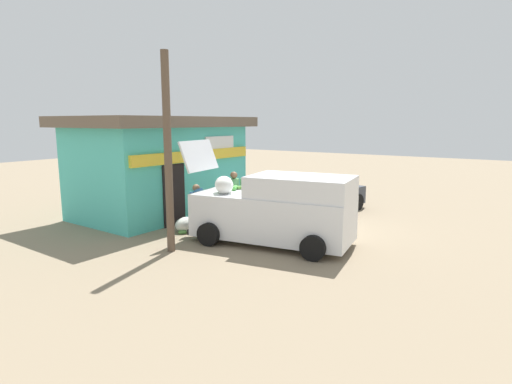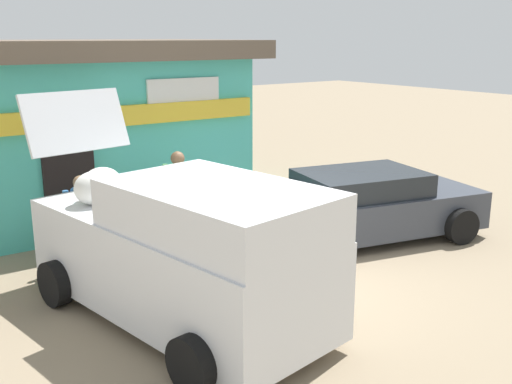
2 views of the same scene
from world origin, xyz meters
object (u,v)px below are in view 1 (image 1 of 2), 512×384
object	(u,v)px
vendor_standing	(234,193)
customer_bending	(202,205)
delivery_van	(277,210)
unloaded_banana_pile	(186,225)
storefront_bar	(160,164)
parked_sedan	(312,196)
paint_bucket	(249,208)

from	to	relation	value
vendor_standing	customer_bending	size ratio (longest dim) A/B	1.16
vendor_standing	customer_bending	bearing A→B (deg)	-178.39
delivery_van	unloaded_banana_pile	world-z (taller)	delivery_van
storefront_bar	parked_sedan	distance (m)	5.72
unloaded_banana_pile	paint_bucket	xyz separation A→B (m)	(3.31, -0.06, -0.03)
parked_sedan	customer_bending	distance (m)	4.79
storefront_bar	unloaded_banana_pile	xyz separation A→B (m)	(-1.46, -2.58, -1.60)
vendor_standing	customer_bending	xyz separation A→B (m)	(-1.67, -0.05, -0.11)
storefront_bar	unloaded_banana_pile	world-z (taller)	storefront_bar
storefront_bar	customer_bending	size ratio (longest dim) A/B	4.38
parked_sedan	unloaded_banana_pile	size ratio (longest dim) A/B	5.93
storefront_bar	paint_bucket	world-z (taller)	storefront_bar
unloaded_banana_pile	vendor_standing	bearing A→B (deg)	-16.74
storefront_bar	delivery_van	bearing A→B (deg)	-100.31
unloaded_banana_pile	paint_bucket	bearing A→B (deg)	-1.08
vendor_standing	paint_bucket	xyz separation A→B (m)	(1.54, 0.47, -0.82)
storefront_bar	parked_sedan	xyz separation A→B (m)	(3.20, -4.58, -1.21)
storefront_bar	customer_bending	xyz separation A→B (m)	(-1.36, -3.16, -0.92)
parked_sedan	customer_bending	world-z (taller)	customer_bending
paint_bucket	customer_bending	bearing A→B (deg)	-170.89
delivery_van	vendor_standing	bearing A→B (deg)	61.62
vendor_standing	unloaded_banana_pile	distance (m)	2.00
storefront_bar	delivery_van	size ratio (longest dim) A/B	1.33
customer_bending	unloaded_banana_pile	distance (m)	0.89
storefront_bar	delivery_van	distance (m)	5.70
storefront_bar	paint_bucket	size ratio (longest dim) A/B	17.54
unloaded_banana_pile	paint_bucket	world-z (taller)	unloaded_banana_pile
parked_sedan	vendor_standing	xyz separation A→B (m)	(-2.89, 1.47, 0.40)
delivery_van	paint_bucket	bearing A→B (deg)	45.44
paint_bucket	vendor_standing	bearing A→B (deg)	-163.11
delivery_van	customer_bending	distance (m)	2.42
paint_bucket	storefront_bar	bearing A→B (deg)	124.97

